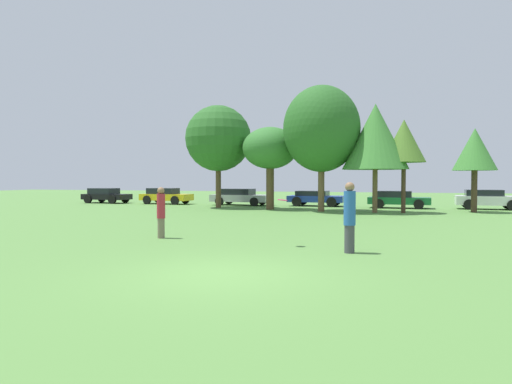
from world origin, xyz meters
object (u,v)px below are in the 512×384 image
at_px(parked_car_blue, 315,198).
at_px(parked_car_white, 488,199).
at_px(person_thrower, 161,212).
at_px(tree_5, 475,150).
at_px(tree_0, 218,139).
at_px(tree_3, 375,137).
at_px(parked_car_black, 106,195).
at_px(parked_car_green, 398,199).
at_px(frisbee, 282,200).
at_px(tree_4, 404,141).
at_px(tree_1, 270,149).
at_px(parked_car_silver, 240,196).
at_px(parked_car_yellow, 165,196).
at_px(tree_2, 321,129).
at_px(person_catcher, 350,216).

xyz_separation_m(parked_car_blue, parked_car_white, (11.42, -0.46, 0.06)).
xyz_separation_m(person_thrower, tree_5, (12.33, 15.86, 2.83)).
distance_m(tree_0, tree_3, 10.74).
relative_size(parked_car_black, parked_car_green, 0.94).
xyz_separation_m(frisbee, tree_0, (-8.31, 16.35, 3.41)).
distance_m(parked_car_black, parked_car_white, 28.75).
height_order(tree_5, parked_car_green, tree_5).
height_order(frisbee, tree_0, tree_0).
bearing_deg(tree_4, frisbee, -104.72).
xyz_separation_m(tree_1, parked_car_black, (-15.02, 3.73, -3.31)).
relative_size(parked_car_silver, parked_car_green, 1.10).
xyz_separation_m(parked_car_green, parked_car_white, (5.64, 0.30, 0.06)).
xyz_separation_m(person_thrower, parked_car_silver, (-3.47, 19.02, -0.24)).
xyz_separation_m(tree_3, parked_car_yellow, (-16.31, 4.86, -3.83)).
distance_m(parked_car_silver, parked_car_blue, 5.74).
xyz_separation_m(person_thrower, tree_4, (8.25, 14.20, 3.30)).
distance_m(tree_1, tree_2, 3.78).
distance_m(parked_car_yellow, parked_car_blue, 11.94).
relative_size(parked_car_black, parked_car_blue, 0.94).
bearing_deg(parked_car_green, person_thrower, -109.82).
distance_m(frisbee, parked_car_silver, 21.16).
bearing_deg(person_catcher, parked_car_silver, -52.35).
xyz_separation_m(tree_1, tree_4, (8.31, -0.80, 0.23)).
bearing_deg(person_thrower, frisbee, 3.63).
bearing_deg(person_catcher, tree_2, -67.34).
bearing_deg(person_thrower, parked_car_yellow, 129.00).
relative_size(person_thrower, tree_1, 0.32).
distance_m(tree_5, parked_car_white, 4.57).
xyz_separation_m(person_catcher, parked_car_blue, (-4.13, 20.80, -0.37)).
xyz_separation_m(person_thrower, tree_1, (-0.06, 15.00, 3.07)).
bearing_deg(parked_car_yellow, parked_car_blue, 6.38).
height_order(tree_0, parked_car_white, tree_0).
height_order(person_catcher, tree_1, tree_1).
xyz_separation_m(tree_0, parked_car_yellow, (-5.71, 3.13, -4.12)).
bearing_deg(tree_4, tree_2, -178.31).
distance_m(person_thrower, person_catcher, 6.52).
bearing_deg(frisbee, person_catcher, -19.30).
xyz_separation_m(tree_0, parked_car_black, (-11.12, 3.01, -4.14)).
height_order(person_thrower, tree_4, tree_4).
bearing_deg(tree_2, tree_3, -1.26).
height_order(tree_1, tree_2, tree_2).
bearing_deg(tree_0, tree_5, 0.51).
height_order(tree_2, parked_car_yellow, tree_2).
height_order(tree_4, parked_car_white, tree_4).
bearing_deg(tree_2, tree_0, 167.33).
xyz_separation_m(tree_0, tree_1, (3.90, -0.72, -0.82)).
distance_m(person_catcher, parked_car_blue, 21.21).
height_order(person_thrower, parked_car_white, person_thrower).
bearing_deg(frisbee, tree_1, 105.77).
bearing_deg(tree_5, person_thrower, -127.86).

